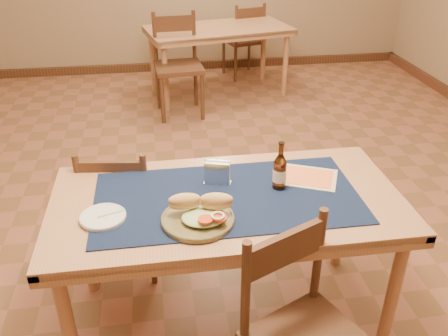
{
  "coord_description": "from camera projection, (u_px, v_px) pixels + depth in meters",
  "views": [
    {
      "loc": [
        -0.29,
        -2.59,
        1.93
      ],
      "look_at": [
        0.0,
        -0.7,
        0.85
      ],
      "focal_mm": 38.0,
      "sensor_mm": 36.0,
      "label": 1
    }
  ],
  "objects": [
    {
      "name": "baseboard",
      "position": [
        209.0,
        221.0,
        3.19
      ],
      "size": [
        6.0,
        7.0,
        0.1
      ],
      "color": "#4E2A1B",
      "rests_on": "ground"
    },
    {
      "name": "napkin_holder",
      "position": [
        217.0,
        173.0,
        2.24
      ],
      "size": [
        0.14,
        0.08,
        0.11
      ],
      "color": "silver",
      "rests_on": "placemat"
    },
    {
      "name": "fork",
      "position": [
        113.0,
        213.0,
        2.02
      ],
      "size": [
        0.11,
        0.05,
        0.0
      ],
      "color": "#87CA6E",
      "rests_on": "side_plate"
    },
    {
      "name": "placemat",
      "position": [
        227.0,
        197.0,
        2.16
      ],
      "size": [
        1.2,
        0.6,
        0.01
      ],
      "primitive_type": "cube",
      "color": "#101C3C",
      "rests_on": "main_table"
    },
    {
      "name": "side_plate",
      "position": [
        103.0,
        217.0,
        2.01
      ],
      "size": [
        0.2,
        0.2,
        0.02
      ],
      "color": "silver",
      "rests_on": "placemat"
    },
    {
      "name": "main_table",
      "position": [
        227.0,
        213.0,
        2.2
      ],
      "size": [
        1.6,
        0.8,
        0.75
      ],
      "color": "#A5714E",
      "rests_on": "ground"
    },
    {
      "name": "beer_bottle",
      "position": [
        280.0,
        171.0,
        2.18
      ],
      "size": [
        0.06,
        0.06,
        0.24
      ],
      "color": "#4D270D",
      "rests_on": "placemat"
    },
    {
      "name": "room",
      "position": [
        204.0,
        15.0,
        2.53
      ],
      "size": [
        6.04,
        7.04,
        2.84
      ],
      "color": "brown",
      "rests_on": "ground"
    },
    {
      "name": "menu_card",
      "position": [
        306.0,
        177.0,
        2.31
      ],
      "size": [
        0.35,
        0.31,
        0.01
      ],
      "color": "beige",
      "rests_on": "placemat"
    },
    {
      "name": "chair_main_far",
      "position": [
        122.0,
        208.0,
        2.64
      ],
      "size": [
        0.44,
        0.44,
        0.84
      ],
      "color": "#4E2A1B",
      "rests_on": "ground"
    },
    {
      "name": "chair_main_near",
      "position": [
        305.0,
        336.0,
        1.82
      ],
      "size": [
        0.56,
        0.56,
        0.91
      ],
      "color": "#4E2A1B",
      "rests_on": "ground"
    },
    {
      "name": "sandwich_plate",
      "position": [
        200.0,
        214.0,
        1.98
      ],
      "size": [
        0.31,
        0.31,
        0.12
      ],
      "color": "brown",
      "rests_on": "placemat"
    },
    {
      "name": "chair_back_far",
      "position": [
        244.0,
        39.0,
        5.74
      ],
      "size": [
        0.51,
        0.51,
        0.9
      ],
      "color": "#4E2A1B",
      "rests_on": "ground"
    },
    {
      "name": "chair_back_near",
      "position": [
        178.0,
        64.0,
        4.72
      ],
      "size": [
        0.49,
        0.49,
        0.99
      ],
      "color": "#4E2A1B",
      "rests_on": "ground"
    },
    {
      "name": "back_table",
      "position": [
        218.0,
        35.0,
        5.11
      ],
      "size": [
        1.63,
        1.04,
        0.75
      ],
      "color": "#A5714E",
      "rests_on": "ground"
    }
  ]
}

